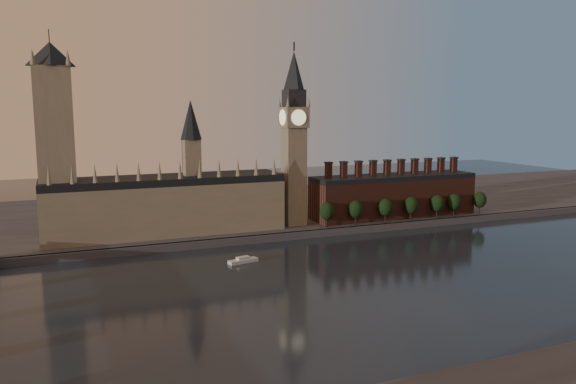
# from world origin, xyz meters

# --- Properties ---
(ground) EXTENTS (900.00, 900.00, 0.00)m
(ground) POSITION_xyz_m (0.00, 0.00, 0.00)
(ground) COLOR black
(ground) RESTS_ON ground
(north_bank) EXTENTS (900.00, 182.00, 4.00)m
(north_bank) POSITION_xyz_m (0.00, 178.04, 2.00)
(north_bank) COLOR #4C4B51
(north_bank) RESTS_ON ground
(palace_of_westminster) EXTENTS (130.00, 30.30, 74.00)m
(palace_of_westminster) POSITION_xyz_m (-64.41, 114.91, 21.63)
(palace_of_westminster) COLOR gray
(palace_of_westminster) RESTS_ON north_bank
(victoria_tower) EXTENTS (24.00, 24.00, 108.00)m
(victoria_tower) POSITION_xyz_m (-120.00, 115.00, 59.09)
(victoria_tower) COLOR gray
(victoria_tower) RESTS_ON north_bank
(big_ben) EXTENTS (15.00, 15.00, 107.00)m
(big_ben) POSITION_xyz_m (10.00, 110.00, 56.83)
(big_ben) COLOR gray
(big_ben) RESTS_ON north_bank
(chimney_block) EXTENTS (110.00, 25.00, 37.00)m
(chimney_block) POSITION_xyz_m (80.00, 110.00, 17.82)
(chimney_block) COLOR #52291F
(chimney_block) RESTS_ON north_bank
(embankment_tree_0) EXTENTS (8.60, 8.60, 14.88)m
(embankment_tree_0) POSITION_xyz_m (24.96, 95.49, 13.47)
(embankment_tree_0) COLOR black
(embankment_tree_0) RESTS_ON north_bank
(embankment_tree_1) EXTENTS (8.60, 8.60, 14.88)m
(embankment_tree_1) POSITION_xyz_m (43.80, 94.78, 13.47)
(embankment_tree_1) COLOR black
(embankment_tree_1) RESTS_ON north_bank
(embankment_tree_2) EXTENTS (8.60, 8.60, 14.88)m
(embankment_tree_2) POSITION_xyz_m (63.94, 93.65, 13.47)
(embankment_tree_2) COLOR black
(embankment_tree_2) RESTS_ON north_bank
(embankment_tree_3) EXTENTS (8.60, 8.60, 14.88)m
(embankment_tree_3) POSITION_xyz_m (82.49, 93.74, 13.47)
(embankment_tree_3) COLOR black
(embankment_tree_3) RESTS_ON north_bank
(embankment_tree_4) EXTENTS (8.60, 8.60, 14.88)m
(embankment_tree_4) POSITION_xyz_m (102.31, 93.85, 13.47)
(embankment_tree_4) COLOR black
(embankment_tree_4) RESTS_ON north_bank
(embankment_tree_5) EXTENTS (8.60, 8.60, 14.88)m
(embankment_tree_5) POSITION_xyz_m (115.81, 94.07, 13.47)
(embankment_tree_5) COLOR black
(embankment_tree_5) RESTS_ON north_bank
(embankment_tree_6) EXTENTS (8.60, 8.60, 14.88)m
(embankment_tree_6) POSITION_xyz_m (137.18, 94.69, 13.47)
(embankment_tree_6) COLOR black
(embankment_tree_6) RESTS_ON north_bank
(river_boat) EXTENTS (15.17, 7.08, 2.92)m
(river_boat) POSITION_xyz_m (-39.99, 54.43, 1.12)
(river_boat) COLOR silver
(river_boat) RESTS_ON ground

